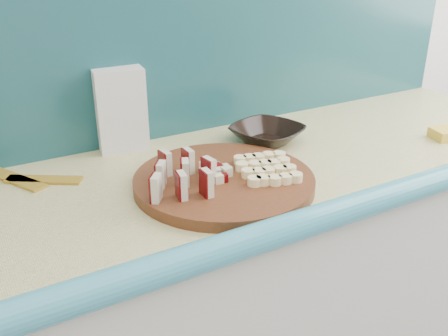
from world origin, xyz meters
name	(u,v)px	position (x,y,z in m)	size (l,w,h in m)	color
kitchen_counter	(202,326)	(0.10, 1.50, 0.46)	(2.20, 0.63, 0.91)	silver
backsplash	(145,48)	(0.10, 1.79, 1.16)	(2.20, 0.02, 0.50)	teal
cutting_board	(224,181)	(0.13, 1.42, 0.92)	(0.41, 0.41, 0.03)	#49250F
apple_wedges	(181,174)	(0.02, 1.42, 0.96)	(0.16, 0.17, 0.06)	beige
apple_chunks	(213,173)	(0.10, 1.43, 0.95)	(0.07, 0.07, 0.02)	beige
banana_slices	(267,168)	(0.22, 1.39, 0.94)	(0.16, 0.17, 0.02)	#FEE59B
brown_bowl	(267,134)	(0.37, 1.60, 0.93)	(0.19, 0.19, 0.05)	black
flour_bag	(120,109)	(0.01, 1.76, 1.02)	(0.13, 0.09, 0.22)	silver
banana_peel	(16,183)	(-0.28, 1.67, 0.91)	(0.23, 0.20, 0.01)	gold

